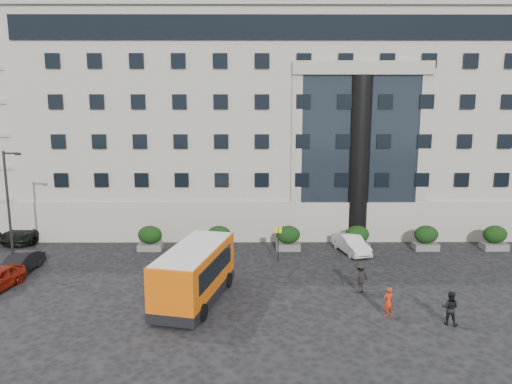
# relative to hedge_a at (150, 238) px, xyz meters

# --- Properties ---
(ground) EXTENTS (120.00, 120.00, 0.00)m
(ground) POSITION_rel_hedge_a_xyz_m (4.00, -7.80, -0.93)
(ground) COLOR black
(ground) RESTS_ON ground
(civic_building) EXTENTS (44.00, 24.00, 18.00)m
(civic_building) POSITION_rel_hedge_a_xyz_m (10.00, 14.20, 8.07)
(civic_building) COLOR #A39F90
(civic_building) RESTS_ON ground
(entrance_column) EXTENTS (1.80, 1.80, 13.00)m
(entrance_column) POSITION_rel_hedge_a_xyz_m (16.00, 2.50, 5.57)
(entrance_column) COLOR black
(entrance_column) RESTS_ON ground
(apartment_far) EXTENTS (13.00, 13.00, 22.00)m
(apartment_far) POSITION_rel_hedge_a_xyz_m (-23.00, 30.20, 10.07)
(apartment_far) COLOR brown
(apartment_far) RESTS_ON ground
(hedge_a) EXTENTS (1.80, 1.26, 1.84)m
(hedge_a) POSITION_rel_hedge_a_xyz_m (0.00, 0.00, 0.00)
(hedge_a) COLOR #545451
(hedge_a) RESTS_ON ground
(hedge_b) EXTENTS (1.80, 1.26, 1.84)m
(hedge_b) POSITION_rel_hedge_a_xyz_m (5.20, 0.00, 0.00)
(hedge_b) COLOR #545451
(hedge_b) RESTS_ON ground
(hedge_c) EXTENTS (1.80, 1.26, 1.84)m
(hedge_c) POSITION_rel_hedge_a_xyz_m (10.40, 0.00, 0.00)
(hedge_c) COLOR #545451
(hedge_c) RESTS_ON ground
(hedge_d) EXTENTS (1.80, 1.26, 1.84)m
(hedge_d) POSITION_rel_hedge_a_xyz_m (15.60, 0.00, 0.00)
(hedge_d) COLOR #545451
(hedge_d) RESTS_ON ground
(hedge_e) EXTENTS (1.80, 1.26, 1.84)m
(hedge_e) POSITION_rel_hedge_a_xyz_m (20.80, 0.00, 0.00)
(hedge_e) COLOR #545451
(hedge_e) RESTS_ON ground
(hedge_f) EXTENTS (1.80, 1.26, 1.84)m
(hedge_f) POSITION_rel_hedge_a_xyz_m (26.00, 0.00, 0.00)
(hedge_f) COLOR #545451
(hedge_f) RESTS_ON ground
(street_lamp) EXTENTS (1.16, 0.18, 8.00)m
(street_lamp) POSITION_rel_hedge_a_xyz_m (-7.94, -4.80, 3.44)
(street_lamp) COLOR #262628
(street_lamp) RESTS_ON ground
(bus_stop_sign) EXTENTS (0.50, 0.08, 2.52)m
(bus_stop_sign) POSITION_rel_hedge_a_xyz_m (9.50, -2.80, 0.80)
(bus_stop_sign) COLOR #262628
(bus_stop_sign) RESTS_ON ground
(minibus) EXTENTS (4.19, 7.84, 3.11)m
(minibus) POSITION_rel_hedge_a_xyz_m (4.48, -9.62, 0.78)
(minibus) COLOR #D4570A
(minibus) RESTS_ON ground
(red_truck) EXTENTS (2.72, 5.08, 2.63)m
(red_truck) POSITION_rel_hedge_a_xyz_m (-13.46, 5.11, 0.42)
(red_truck) COLOR #980E0B
(red_truck) RESTS_ON ground
(parked_car_b) EXTENTS (1.91, 4.07, 1.29)m
(parked_car_b) POSITION_rel_hedge_a_xyz_m (-7.50, -4.98, -0.28)
(parked_car_b) COLOR black
(parked_car_b) RESTS_ON ground
(parked_car_d) EXTENTS (3.00, 5.63, 1.51)m
(parked_car_d) POSITION_rel_hedge_a_xyz_m (-10.31, 2.70, -0.18)
(parked_car_d) COLOR black
(parked_car_d) RESTS_ON ground
(white_taxi) EXTENTS (2.45, 4.31, 1.34)m
(white_taxi) POSITION_rel_hedge_a_xyz_m (15.01, -0.80, -0.26)
(white_taxi) COLOR silver
(white_taxi) RESTS_ON ground
(pedestrian_a) EXTENTS (0.69, 0.58, 1.62)m
(pedestrian_a) POSITION_rel_hedge_a_xyz_m (14.83, -11.76, -0.12)
(pedestrian_a) COLOR #A72710
(pedestrian_a) RESTS_ON ground
(pedestrian_b) EXTENTS (1.06, 0.98, 1.76)m
(pedestrian_b) POSITION_rel_hedge_a_xyz_m (17.70, -12.67, -0.05)
(pedestrian_b) COLOR black
(pedestrian_b) RESTS_ON ground
(pedestrian_c) EXTENTS (1.40, 1.25, 1.88)m
(pedestrian_c) POSITION_rel_hedge_a_xyz_m (14.05, -8.49, 0.01)
(pedestrian_c) COLOR black
(pedestrian_c) RESTS_ON ground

